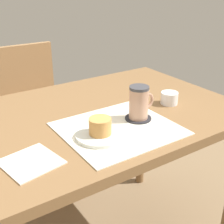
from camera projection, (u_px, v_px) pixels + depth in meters
dining_table at (77, 136)px, 1.20m from camera, size 1.30×0.76×0.74m
wooden_chair at (32, 113)px, 1.82m from camera, size 0.43×0.43×0.86m
placemat at (118, 129)px, 1.08m from camera, size 0.38×0.35×0.00m
pastry_plate at (100, 135)px, 1.02m from camera, size 0.16×0.16×0.01m
pastry at (100, 126)px, 1.01m from camera, size 0.07×0.07×0.05m
coffee_coaster at (138, 118)px, 1.15m from camera, size 0.10×0.10×0.00m
coffee_mug at (139, 102)px, 1.12m from camera, size 0.10×0.07×0.12m
paper_napkin at (31, 162)px, 0.89m from camera, size 0.17×0.17×0.00m
sugar_bowl at (169, 98)px, 1.28m from camera, size 0.07×0.07×0.05m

